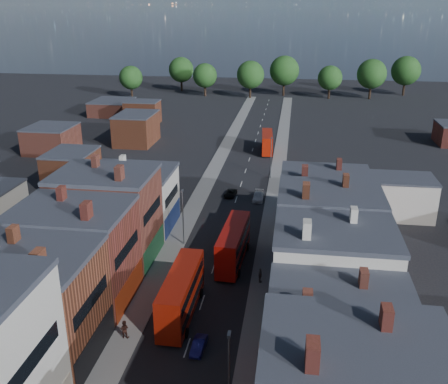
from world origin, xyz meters
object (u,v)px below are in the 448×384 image
(bus_0, at_px, (181,293))
(car_3, at_px, (258,196))
(ped_3, at_px, (260,275))
(bus_1, at_px, (233,244))
(car_1, at_px, (199,345))
(bus_2, at_px, (267,142))
(car_2, at_px, (230,193))
(ped_1, at_px, (124,329))

(bus_0, relative_size, car_3, 2.69)
(car_3, xyz_separation_m, ped_3, (2.35, -27.33, 0.41))
(car_3, bearing_deg, bus_1, -93.23)
(car_1, bearing_deg, car_3, 89.29)
(car_1, xyz_separation_m, ped_3, (4.95, 13.33, 0.50))
(bus_2, relative_size, car_2, 2.71)
(car_1, distance_m, ped_3, 14.23)
(bus_2, bearing_deg, car_2, -103.19)
(ped_1, relative_size, ped_3, 1.04)
(bus_0, xyz_separation_m, ped_3, (7.87, 7.81, -1.68))
(bus_0, height_order, car_3, bus_0)
(bus_2, bearing_deg, bus_1, -95.39)
(bus_2, xyz_separation_m, car_3, (0.41, -30.07, -1.74))
(bus_1, distance_m, ped_1, 19.48)
(bus_0, xyz_separation_m, bus_1, (4.02, 12.54, -0.06))
(bus_1, bearing_deg, ped_3, -47.75)
(bus_1, bearing_deg, car_2, 101.48)
(bus_0, height_order, car_1, bus_0)
(bus_0, relative_size, bus_2, 1.14)
(ped_1, bearing_deg, car_1, 172.58)
(bus_2, height_order, ped_1, bus_2)
(car_1, height_order, car_3, car_3)
(car_1, height_order, ped_3, ped_3)
(ped_1, bearing_deg, car_3, -106.24)
(car_2, bearing_deg, ped_1, -90.69)
(car_1, bearing_deg, ped_3, 72.59)
(car_3, bearing_deg, ped_1, -103.92)
(bus_0, bearing_deg, car_1, -61.56)
(bus_1, xyz_separation_m, car_1, (-1.10, -18.06, -2.13))
(bus_1, relative_size, ped_1, 6.06)
(bus_1, height_order, ped_3, bus_1)
(bus_0, distance_m, car_1, 6.62)
(bus_0, xyz_separation_m, car_1, (2.92, -5.53, -2.18))
(bus_2, bearing_deg, ped_1, -102.26)
(bus_1, relative_size, car_1, 3.54)
(bus_1, height_order, car_2, bus_1)
(bus_0, relative_size, ped_3, 6.37)
(bus_1, xyz_separation_m, bus_2, (1.09, 52.67, -0.30))
(car_3, distance_m, ped_3, 27.43)
(ped_1, bearing_deg, bus_1, -118.74)
(car_2, bearing_deg, car_3, -5.38)
(bus_1, bearing_deg, car_3, 89.27)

